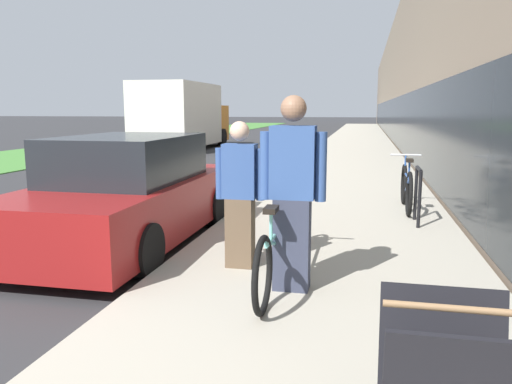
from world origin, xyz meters
name	(u,v)px	position (x,y,z in m)	size (l,w,h in m)	color
sidewalk_slab	(356,145)	(5.41, 21.00, 0.05)	(3.52, 70.00, 0.11)	#B2AA99
storefront_facade	(476,81)	(12.21, 29.00, 3.45)	(10.01, 70.00, 6.92)	gray
lawn_strip	(157,138)	(-6.67, 25.00, 0.01)	(5.24, 70.00, 0.03)	#478438
tandem_bicycle	(282,241)	(5.01, 1.07, 0.47)	(0.52, 2.72, 0.85)	black
person_rider	(293,194)	(5.15, 0.72, 1.02)	(0.62, 0.24, 1.81)	#33384C
person_bystander	(240,195)	(4.51, 1.27, 0.89)	(0.53, 0.21, 1.57)	brown
bike_rack_hoop	(418,190)	(6.59, 3.82, 0.62)	(0.05, 0.60, 0.84)	black
cruiser_bike_nearest	(406,187)	(6.51, 4.87, 0.49)	(0.52, 1.82, 0.91)	black
parked_sedan_curbside	(129,195)	(2.73, 2.26, 0.66)	(1.81, 4.23, 1.45)	maroon
moving_truck	(183,116)	(-2.25, 17.63, 1.47)	(2.56, 6.82, 2.91)	orange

